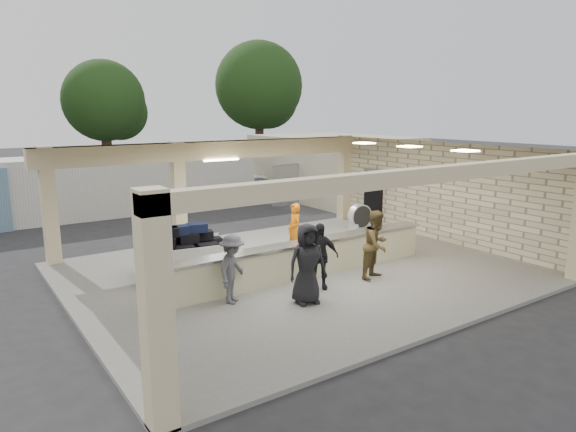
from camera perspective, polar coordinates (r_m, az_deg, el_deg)
ground at (r=14.59m, az=1.03°, el=-6.48°), size 120.00×120.00×0.00m
pavilion at (r=14.88m, az=0.23°, el=-0.74°), size 12.01×10.00×3.55m
baggage_counter at (r=14.03m, az=2.23°, el=-4.73°), size 8.20×0.58×0.98m
luggage_cart at (r=14.41m, az=-11.56°, el=-3.37°), size 2.56×1.83×1.37m
drum_fan at (r=19.43m, az=7.98°, el=-0.04°), size 0.93×0.50×1.01m
baggage_handler at (r=15.72m, az=0.72°, el=-1.60°), size 0.46×0.67×1.67m
passenger_a at (r=13.93m, az=9.80°, el=-3.15°), size 0.98×0.64×1.85m
passenger_b at (r=12.96m, az=3.45°, el=-4.46°), size 1.05×0.79×1.70m
passenger_c at (r=12.07m, az=-6.21°, el=-5.86°), size 1.05×0.97×1.65m
passenger_d at (r=11.97m, az=2.14°, el=-5.30°), size 0.99×0.56×1.91m
car_white_a at (r=30.22m, az=-1.09°, el=4.44°), size 5.72×4.23×1.48m
car_white_b at (r=33.34m, az=4.70°, el=5.13°), size 4.91×1.96×1.54m
car_dark at (r=29.28m, az=-7.00°, el=4.10°), size 4.49×1.91×1.46m
container_white at (r=24.23m, az=-17.74°, el=3.45°), size 12.13×2.54×2.62m
fence at (r=28.05m, az=8.72°, el=4.39°), size 12.06×0.06×2.03m
tree_mid at (r=38.86m, az=-19.37°, el=11.65°), size 6.00×5.60×8.00m
tree_right at (r=42.80m, az=-2.98°, el=13.89°), size 7.20×7.00×10.00m
adjacent_building at (r=27.75m, az=5.06°, el=5.53°), size 6.00×8.00×3.20m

